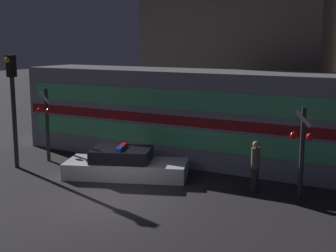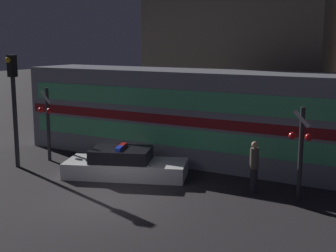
{
  "view_description": "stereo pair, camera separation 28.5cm",
  "coord_description": "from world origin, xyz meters",
  "px_view_note": "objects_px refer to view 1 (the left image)",
  "views": [
    {
      "loc": [
        9.07,
        -12.2,
        5.28
      ],
      "look_at": [
        -0.25,
        4.55,
        1.81
      ],
      "focal_mm": 50.0,
      "sensor_mm": 36.0,
      "label": 1
    },
    {
      "loc": [
        9.32,
        -12.06,
        5.28
      ],
      "look_at": [
        -0.25,
        4.55,
        1.81
      ],
      "focal_mm": 50.0,
      "sensor_mm": 36.0,
      "label": 2
    }
  ],
  "objects_px": {
    "train": "(205,117)",
    "police_car": "(125,165)",
    "traffic_light_corner": "(13,99)",
    "crossing_signal_near": "(302,148)",
    "pedestrian": "(255,166)"
  },
  "relations": [
    {
      "from": "pedestrian",
      "to": "police_car",
      "type": "bearing_deg",
      "value": -173.18
    },
    {
      "from": "traffic_light_corner",
      "to": "police_car",
      "type": "bearing_deg",
      "value": 13.23
    },
    {
      "from": "police_car",
      "to": "pedestrian",
      "type": "distance_m",
      "value": 5.19
    },
    {
      "from": "train",
      "to": "traffic_light_corner",
      "type": "height_order",
      "value": "traffic_light_corner"
    },
    {
      "from": "police_car",
      "to": "train",
      "type": "bearing_deg",
      "value": 44.29
    },
    {
      "from": "train",
      "to": "pedestrian",
      "type": "bearing_deg",
      "value": -42.98
    },
    {
      "from": "police_car",
      "to": "traffic_light_corner",
      "type": "xyz_separation_m",
      "value": [
        -4.81,
        -1.13,
        2.46
      ]
    },
    {
      "from": "police_car",
      "to": "crossing_signal_near",
      "type": "bearing_deg",
      "value": -16.5
    },
    {
      "from": "police_car",
      "to": "pedestrian",
      "type": "height_order",
      "value": "pedestrian"
    },
    {
      "from": "train",
      "to": "police_car",
      "type": "relative_size",
      "value": 3.51
    },
    {
      "from": "train",
      "to": "police_car",
      "type": "xyz_separation_m",
      "value": [
        -1.72,
        -3.79,
        -1.56
      ]
    },
    {
      "from": "police_car",
      "to": "pedestrian",
      "type": "relative_size",
      "value": 2.77
    },
    {
      "from": "police_car",
      "to": "crossing_signal_near",
      "type": "xyz_separation_m",
      "value": [
        6.73,
        0.56,
        1.32
      ]
    },
    {
      "from": "train",
      "to": "traffic_light_corner",
      "type": "bearing_deg",
      "value": -143.0
    },
    {
      "from": "crossing_signal_near",
      "to": "traffic_light_corner",
      "type": "height_order",
      "value": "traffic_light_corner"
    }
  ]
}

